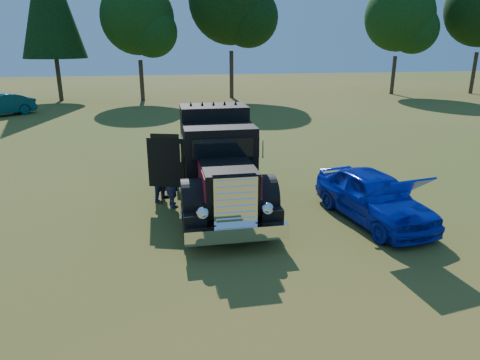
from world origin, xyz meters
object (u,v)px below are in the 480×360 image
object	(u,v)px
hotrod_coupe	(374,196)
spectator_far	(165,172)
diamond_t_truck	(218,166)
spectator_near	(172,177)
distant_teal_car	(0,105)

from	to	relation	value
hotrod_coupe	spectator_far	size ratio (longest dim) A/B	2.36
diamond_t_truck	spectator_far	xyz separation A→B (m)	(-1.59, 0.83, -0.34)
spectator_near	spectator_far	size ratio (longest dim) A/B	0.99
distant_teal_car	hotrod_coupe	bearing A→B (deg)	-0.43
hotrod_coupe	spectator_near	distance (m)	5.98
diamond_t_truck	distant_teal_car	distance (m)	23.37
hotrod_coupe	spectator_far	world-z (taller)	hotrod_coupe
hotrod_coupe	spectator_near	world-z (taller)	hotrod_coupe
diamond_t_truck	spectator_far	world-z (taller)	diamond_t_truck
hotrod_coupe	spectator_far	distance (m)	6.40
diamond_t_truck	distant_teal_car	xyz separation A→B (m)	(-12.56, 19.70, -0.55)
diamond_t_truck	spectator_far	bearing A→B (deg)	152.44
spectator_near	spectator_far	distance (m)	0.63
diamond_t_truck	spectator_far	size ratio (longest dim) A/B	3.80
hotrod_coupe	spectator_near	size ratio (longest dim) A/B	2.39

